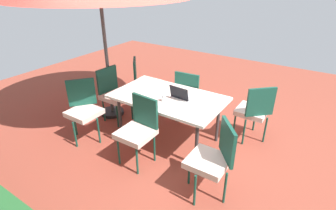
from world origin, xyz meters
TOP-DOWN VIEW (x-y plane):
  - ground_plane at (0.00, 0.00)m, footprint 10.00×10.00m
  - dining_table at (0.00, 0.00)m, footprint 1.72×1.02m
  - chair_south at (-0.01, -0.68)m, footprint 0.47×0.48m
  - chair_southwest at (-1.15, -0.72)m, footprint 0.59×0.59m
  - chair_north at (0.03, 0.71)m, footprint 0.47×0.48m
  - chair_northeast at (1.15, 0.71)m, footprint 0.58×0.58m
  - chair_southeast at (1.09, -0.75)m, footprint 0.58×0.58m
  - chair_east at (1.16, 0.00)m, footprint 0.47×0.46m
  - chair_northwest at (-1.11, 0.73)m, footprint 0.58×0.58m
  - laptop at (-0.22, -0.04)m, footprint 0.34×0.27m
  - cup at (-0.04, 0.18)m, footprint 0.06×0.06m

SIDE VIEW (x-z plane):
  - ground_plane at x=0.00m, z-range -0.02..0.00m
  - chair_south at x=-0.01m, z-range 0.06..1.04m
  - chair_southwest at x=-1.15m, z-range 0.06..1.04m
  - chair_north at x=0.03m, z-range 0.06..1.04m
  - chair_northeast at x=1.15m, z-range 0.06..1.04m
  - chair_southeast at x=1.09m, z-range 0.06..1.04m
  - chair_east at x=1.16m, z-range 0.06..1.04m
  - chair_northwest at x=-1.11m, z-range 0.06..1.04m
  - dining_table at x=0.00m, z-range 0.33..1.10m
  - laptop at x=-0.22m, z-range 0.71..0.92m
  - cup at x=-0.04m, z-range 0.77..0.87m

